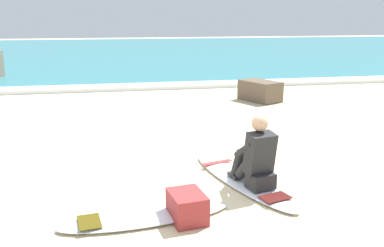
# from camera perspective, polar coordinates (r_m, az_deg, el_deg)

# --- Properties ---
(ground_plane) EXTENTS (80.00, 80.00, 0.00)m
(ground_plane) POSITION_cam_1_polar(r_m,az_deg,el_deg) (5.67, -1.97, -8.81)
(ground_plane) COLOR beige
(sea) EXTENTS (80.00, 28.00, 0.10)m
(sea) POSITION_cam_1_polar(r_m,az_deg,el_deg) (27.11, -9.51, 9.42)
(sea) COLOR teal
(sea) RESTS_ON ground
(breaking_foam) EXTENTS (80.00, 0.90, 0.11)m
(breaking_foam) POSITION_cam_1_polar(r_m,az_deg,el_deg) (13.51, -7.56, 4.87)
(breaking_foam) COLOR white
(breaking_foam) RESTS_ON ground
(surfboard_main) EXTENTS (1.12, 2.42, 0.08)m
(surfboard_main) POSITION_cam_1_polar(r_m,az_deg,el_deg) (5.95, 6.60, -7.40)
(surfboard_main) COLOR silver
(surfboard_main) RESTS_ON ground
(surfer_seated) EXTENTS (0.49, 0.76, 0.95)m
(surfer_seated) POSITION_cam_1_polar(r_m,az_deg,el_deg) (5.57, 8.55, -4.62)
(surfer_seated) COLOR #232326
(surfer_seated) RESTS_ON surfboard_main
(surfboard_spare_near) EXTENTS (1.99, 0.78, 0.08)m
(surfboard_spare_near) POSITION_cam_1_polar(r_m,az_deg,el_deg) (4.92, -6.17, -12.19)
(surfboard_spare_near) COLOR silver
(surfboard_spare_near) RESTS_ON ground
(shoreline_rock) EXTENTS (1.04, 1.26, 0.53)m
(shoreline_rock) POSITION_cam_1_polar(r_m,az_deg,el_deg) (11.57, 9.04, 4.31)
(shoreline_rock) COLOR brown
(shoreline_rock) RESTS_ON ground
(beach_bag) EXTENTS (0.43, 0.53, 0.32)m
(beach_bag) POSITION_cam_1_polar(r_m,az_deg,el_deg) (4.83, -0.66, -11.03)
(beach_bag) COLOR maroon
(beach_bag) RESTS_ON ground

